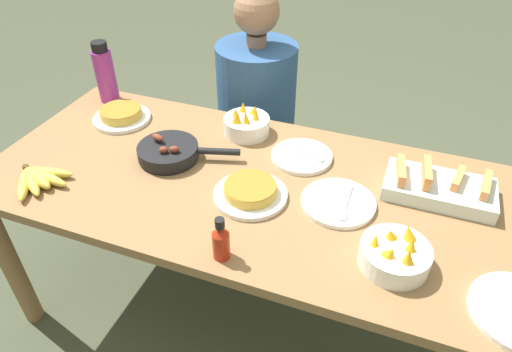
{
  "coord_description": "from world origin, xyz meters",
  "views": [
    {
      "loc": [
        0.42,
        -1.11,
        1.65
      ],
      "look_at": [
        0.0,
        0.0,
        0.74
      ],
      "focal_mm": 32.0,
      "sensor_mm": 36.0,
      "label": 1
    }
  ],
  "objects_px": {
    "empty_plate_far_right": "(302,156)",
    "water_bottle": "(105,74)",
    "empty_plate_near_front": "(338,203)",
    "skillet": "(170,152)",
    "melon_tray": "(439,187)",
    "fruit_bowl_citrus": "(246,124)",
    "banana_bunch": "(37,178)",
    "hot_sauce_bottle": "(221,241)",
    "fruit_bowl_mango": "(395,255)",
    "frittata_plate_side": "(121,115)",
    "person_figure": "(256,132)",
    "frittata_plate_center": "(250,192)"
  },
  "relations": [
    {
      "from": "empty_plate_far_right",
      "to": "water_bottle",
      "type": "bearing_deg",
      "value": 171.68
    },
    {
      "from": "empty_plate_near_front",
      "to": "skillet",
      "type": "bearing_deg",
      "value": 176.54
    },
    {
      "from": "melon_tray",
      "to": "fruit_bowl_citrus",
      "type": "height_order",
      "value": "fruit_bowl_citrus"
    },
    {
      "from": "banana_bunch",
      "to": "melon_tray",
      "type": "relative_size",
      "value": 0.6
    },
    {
      "from": "banana_bunch",
      "to": "empty_plate_far_right",
      "type": "bearing_deg",
      "value": 29.62
    },
    {
      "from": "empty_plate_far_right",
      "to": "hot_sauce_bottle",
      "type": "xyz_separation_m",
      "value": [
        -0.08,
        -0.53,
        0.05
      ]
    },
    {
      "from": "banana_bunch",
      "to": "melon_tray",
      "type": "distance_m",
      "value": 1.3
    },
    {
      "from": "skillet",
      "to": "fruit_bowl_mango",
      "type": "height_order",
      "value": "fruit_bowl_mango"
    },
    {
      "from": "frittata_plate_side",
      "to": "person_figure",
      "type": "height_order",
      "value": "person_figure"
    },
    {
      "from": "skillet",
      "to": "empty_plate_far_right",
      "type": "distance_m",
      "value": 0.47
    },
    {
      "from": "frittata_plate_center",
      "to": "water_bottle",
      "type": "relative_size",
      "value": 0.92
    },
    {
      "from": "frittata_plate_side",
      "to": "person_figure",
      "type": "distance_m",
      "value": 0.67
    },
    {
      "from": "banana_bunch",
      "to": "empty_plate_far_right",
      "type": "height_order",
      "value": "banana_bunch"
    },
    {
      "from": "fruit_bowl_mango",
      "to": "skillet",
      "type": "bearing_deg",
      "value": 164.38
    },
    {
      "from": "banana_bunch",
      "to": "skillet",
      "type": "bearing_deg",
      "value": 39.18
    },
    {
      "from": "banana_bunch",
      "to": "frittata_plate_side",
      "type": "height_order",
      "value": "frittata_plate_side"
    },
    {
      "from": "melon_tray",
      "to": "empty_plate_far_right",
      "type": "bearing_deg",
      "value": 174.61
    },
    {
      "from": "banana_bunch",
      "to": "melon_tray",
      "type": "xyz_separation_m",
      "value": [
        1.24,
        0.4,
        0.01
      ]
    },
    {
      "from": "water_bottle",
      "to": "frittata_plate_center",
      "type": "bearing_deg",
      "value": -26.2
    },
    {
      "from": "frittata_plate_side",
      "to": "water_bottle",
      "type": "xyz_separation_m",
      "value": [
        -0.15,
        0.13,
        0.1
      ]
    },
    {
      "from": "melon_tray",
      "to": "empty_plate_near_front",
      "type": "distance_m",
      "value": 0.33
    },
    {
      "from": "skillet",
      "to": "fruit_bowl_mango",
      "type": "distance_m",
      "value": 0.84
    },
    {
      "from": "fruit_bowl_mango",
      "to": "fruit_bowl_citrus",
      "type": "distance_m",
      "value": 0.78
    },
    {
      "from": "hot_sauce_bottle",
      "to": "empty_plate_near_front",
      "type": "bearing_deg",
      "value": 52.03
    },
    {
      "from": "frittata_plate_center",
      "to": "fruit_bowl_mango",
      "type": "bearing_deg",
      "value": -15.23
    },
    {
      "from": "skillet",
      "to": "fruit_bowl_citrus",
      "type": "relative_size",
      "value": 2.04
    },
    {
      "from": "empty_plate_far_right",
      "to": "hot_sauce_bottle",
      "type": "bearing_deg",
      "value": -98.32
    },
    {
      "from": "melon_tray",
      "to": "fruit_bowl_mango",
      "type": "xyz_separation_m",
      "value": [
        -0.09,
        -0.35,
        0.01
      ]
    },
    {
      "from": "fruit_bowl_citrus",
      "to": "water_bottle",
      "type": "xyz_separation_m",
      "value": [
        -0.65,
        0.04,
        0.08
      ]
    },
    {
      "from": "frittata_plate_center",
      "to": "person_figure",
      "type": "distance_m",
      "value": 0.82
    },
    {
      "from": "melon_tray",
      "to": "person_figure",
      "type": "distance_m",
      "value": 1.0
    },
    {
      "from": "fruit_bowl_mango",
      "to": "melon_tray",
      "type": "bearing_deg",
      "value": 74.76
    },
    {
      "from": "frittata_plate_side",
      "to": "hot_sauce_bottle",
      "type": "xyz_separation_m",
      "value": [
        0.67,
        -0.53,
        0.04
      ]
    },
    {
      "from": "fruit_bowl_citrus",
      "to": "person_figure",
      "type": "bearing_deg",
      "value": 104.91
    },
    {
      "from": "empty_plate_near_front",
      "to": "water_bottle",
      "type": "distance_m",
      "value": 1.13
    },
    {
      "from": "frittata_plate_center",
      "to": "water_bottle",
      "type": "xyz_separation_m",
      "value": [
        -0.8,
        0.39,
        0.1
      ]
    },
    {
      "from": "water_bottle",
      "to": "hot_sauce_bottle",
      "type": "bearing_deg",
      "value": -38.74
    },
    {
      "from": "fruit_bowl_mango",
      "to": "person_figure",
      "type": "xyz_separation_m",
      "value": [
        -0.71,
        0.86,
        -0.28
      ]
    },
    {
      "from": "empty_plate_near_front",
      "to": "fruit_bowl_mango",
      "type": "height_order",
      "value": "fruit_bowl_mango"
    },
    {
      "from": "empty_plate_far_right",
      "to": "fruit_bowl_mango",
      "type": "height_order",
      "value": "fruit_bowl_mango"
    },
    {
      "from": "water_bottle",
      "to": "person_figure",
      "type": "height_order",
      "value": "person_figure"
    },
    {
      "from": "empty_plate_far_right",
      "to": "frittata_plate_side",
      "type": "bearing_deg",
      "value": 179.83
    },
    {
      "from": "melon_tray",
      "to": "fruit_bowl_citrus",
      "type": "relative_size",
      "value": 1.93
    },
    {
      "from": "fruit_bowl_mango",
      "to": "fruit_bowl_citrus",
      "type": "relative_size",
      "value": 1.08
    },
    {
      "from": "empty_plate_near_front",
      "to": "hot_sauce_bottle",
      "type": "relative_size",
      "value": 1.69
    },
    {
      "from": "banana_bunch",
      "to": "empty_plate_far_right",
      "type": "distance_m",
      "value": 0.89
    },
    {
      "from": "skillet",
      "to": "fruit_bowl_citrus",
      "type": "bearing_deg",
      "value": 36.28
    },
    {
      "from": "empty_plate_near_front",
      "to": "banana_bunch",
      "type": "bearing_deg",
      "value": -165.82
    },
    {
      "from": "empty_plate_near_front",
      "to": "fruit_bowl_mango",
      "type": "xyz_separation_m",
      "value": [
        0.19,
        -0.19,
        0.03
      ]
    },
    {
      "from": "empty_plate_near_front",
      "to": "empty_plate_far_right",
      "type": "xyz_separation_m",
      "value": [
        -0.18,
        0.2,
        0.0
      ]
    }
  ]
}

